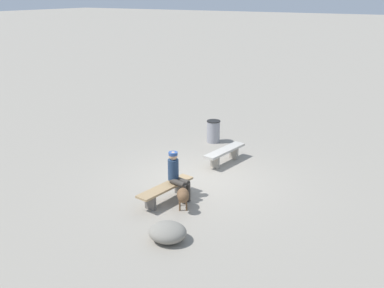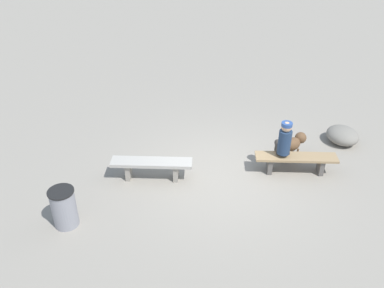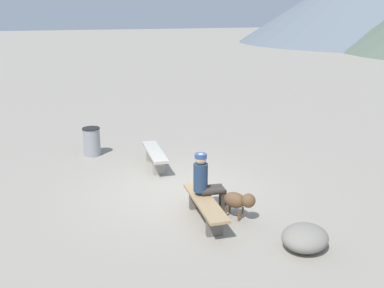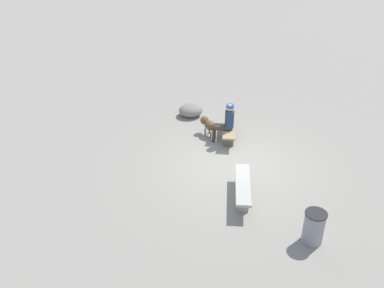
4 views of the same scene
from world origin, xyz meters
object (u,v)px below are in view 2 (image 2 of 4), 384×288
at_px(bench_right, 296,160).
at_px(dog, 295,142).
at_px(trash_bin, 64,208).
at_px(seated_person, 284,142).
at_px(boulder, 343,135).
at_px(bench_left, 152,165).

bearing_deg(bench_right, dog, 82.53).
xyz_separation_m(bench_right, trash_bin, (-4.87, -1.23, 0.08)).
height_order(dog, trash_bin, trash_bin).
distance_m(seated_person, dog, 0.75).
xyz_separation_m(bench_right, boulder, (1.59, 1.13, -0.11)).
relative_size(seated_person, dog, 1.94).
xyz_separation_m(dog, trash_bin, (-5.05, -1.87, 0.02)).
bearing_deg(bench_left, trash_bin, -133.88).
bearing_deg(boulder, bench_left, -167.62).
bearing_deg(bench_right, trash_bin, -157.93).
distance_m(trash_bin, boulder, 6.88).
relative_size(seated_person, trash_bin, 1.60).
xyz_separation_m(trash_bin, boulder, (6.46, 2.36, -0.19)).
height_order(bench_right, dog, dog).
distance_m(bench_left, dog, 3.44).
relative_size(bench_left, trash_bin, 2.25).
height_order(dog, boulder, dog).
bearing_deg(seated_person, bench_left, -167.60).
xyz_separation_m(seated_person, boulder, (1.87, 0.98, -0.51)).
bearing_deg(bench_right, bench_left, -173.42).
height_order(trash_bin, boulder, trash_bin).
xyz_separation_m(seated_person, trash_bin, (-4.59, -1.38, -0.32)).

